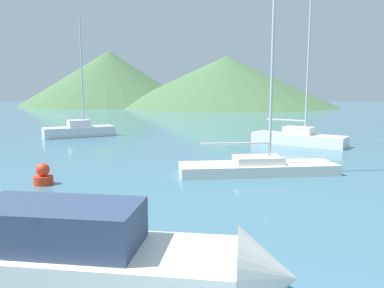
% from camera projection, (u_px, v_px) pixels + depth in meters
% --- Properties ---
extents(motorboat_near, '(7.07, 2.60, 2.05)m').
position_uv_depth(motorboat_near, '(110.00, 260.00, 6.96)').
color(motorboat_near, white).
rests_on(motorboat_near, ground_plane).
extents(sailboat_inner, '(5.50, 4.15, 9.41)m').
position_uv_depth(sailboat_inner, '(79.00, 130.00, 29.34)').
color(sailboat_inner, silver).
rests_on(sailboat_inner, ground_plane).
extents(sailboat_middle, '(5.99, 4.80, 11.38)m').
position_uv_depth(sailboat_middle, '(298.00, 137.00, 24.96)').
color(sailboat_middle, white).
rests_on(sailboat_middle, ground_plane).
extents(sailboat_outer, '(6.98, 2.65, 10.44)m').
position_uv_depth(sailboat_outer, '(258.00, 165.00, 16.29)').
color(sailboat_outer, white).
rests_on(sailboat_outer, ground_plane).
extents(buoy_marker, '(0.73, 0.73, 0.84)m').
position_uv_depth(buoy_marker, '(43.00, 176.00, 14.45)').
color(buoy_marker, red).
rests_on(buoy_marker, ground_plane).
extents(hill_west, '(40.89, 40.89, 12.75)m').
position_uv_depth(hill_west, '(109.00, 78.00, 89.17)').
color(hill_west, '#476B42').
rests_on(hill_west, ground_plane).
extents(hill_central, '(47.94, 47.94, 10.98)m').
position_uv_depth(hill_central, '(226.00, 81.00, 82.62)').
color(hill_central, '#476B42').
rests_on(hill_central, ground_plane).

